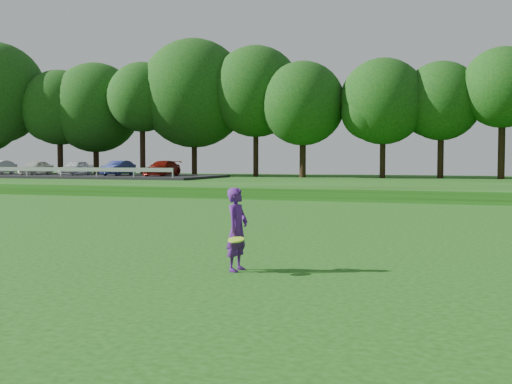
% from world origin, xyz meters
% --- Properties ---
extents(ground, '(140.00, 140.00, 0.00)m').
position_xyz_m(ground, '(0.00, 0.00, 0.00)').
color(ground, '#1B460D').
rests_on(ground, ground).
extents(berm, '(130.00, 30.00, 0.60)m').
position_xyz_m(berm, '(0.00, 34.00, 0.30)').
color(berm, '#1B460D').
rests_on(berm, ground).
extents(walking_path, '(130.00, 1.60, 0.04)m').
position_xyz_m(walking_path, '(0.00, 20.00, 0.02)').
color(walking_path, gray).
rests_on(walking_path, ground).
extents(treeline, '(104.00, 7.00, 15.00)m').
position_xyz_m(treeline, '(0.00, 38.00, 8.10)').
color(treeline, '#0D3C0F').
rests_on(treeline, berm).
extents(parking_lot, '(24.00, 9.00, 1.38)m').
position_xyz_m(parking_lot, '(-23.72, 32.80, 1.01)').
color(parking_lot, black).
rests_on(parking_lot, berm).
extents(woman, '(0.49, 0.82, 1.60)m').
position_xyz_m(woman, '(3.24, -1.08, 0.80)').
color(woman, '#4E1A79').
rests_on(woman, ground).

